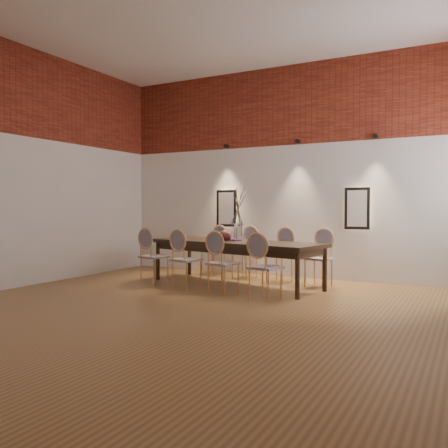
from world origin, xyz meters
The scene contains 23 objects.
floor centered at (0.00, 0.00, -0.01)m, with size 7.00×7.00×0.02m, color olive.
wall_back centered at (0.00, 3.55, 2.00)m, with size 7.00×0.10×4.00m, color silver.
wall_left centered at (-3.55, 0.00, 2.00)m, with size 0.10×7.00×4.00m, color silver.
brick_band_back centered at (0.00, 3.48, 3.25)m, with size 7.00×0.02×1.50m, color maroon.
brick_band_left centered at (-3.48, 0.00, 3.25)m, with size 0.02×7.00×1.50m, color maroon.
niche_left centered at (-1.30, 3.45, 1.30)m, with size 0.36×0.06×0.66m, color #FFEAC6.
niche_right centered at (1.30, 3.45, 1.30)m, with size 0.36×0.06×0.66m, color #FFEAC6.
spot_fixture_left centered at (-1.30, 3.42, 2.55)m, with size 0.08×0.08×0.10m, color black.
spot_fixture_mid centered at (0.20, 3.42, 2.55)m, with size 0.08×0.08×0.10m, color black.
spot_fixture_right centered at (1.60, 3.42, 2.55)m, with size 0.08×0.08×0.10m, color black.
dining_table centered at (-0.45, 2.11, 0.38)m, with size 3.09×0.99×0.75m, color #352214.
chair_near_a centered at (-1.74, 1.58, 0.47)m, with size 0.44×0.44×0.94m, color tan, non-canonical shape.
chair_near_b centered at (-0.98, 1.42, 0.47)m, with size 0.44×0.44×0.94m, color tan, non-canonical shape.
chair_near_c centered at (-0.23, 1.27, 0.47)m, with size 0.44×0.44×0.94m, color tan, non-canonical shape.
chair_near_d centered at (0.53, 1.11, 0.47)m, with size 0.44×0.44×0.94m, color tan, non-canonical shape.
chair_far_a centered at (-1.43, 3.10, 0.47)m, with size 0.44×0.44×0.94m, color tan, non-canonical shape.
chair_far_b centered at (-0.67, 2.95, 0.47)m, with size 0.44×0.44×0.94m, color tan, non-canonical shape.
chair_far_c centered at (0.09, 2.79, 0.47)m, with size 0.44×0.44×0.94m, color tan, non-canonical shape.
chair_far_d centered at (0.84, 2.63, 0.47)m, with size 0.44×0.44×0.94m, color tan, non-canonical shape.
vase centered at (-0.39, 2.09, 0.90)m, with size 0.14×0.14×0.30m, color silver.
dried_branches centered at (-0.39, 2.09, 1.35)m, with size 0.50×0.50×0.70m, color #4B382A, non-canonical shape.
bowl centered at (-0.63, 2.09, 0.84)m, with size 0.24×0.24×0.18m, color #592218.
book centered at (-0.52, 2.16, 0.77)m, with size 0.26×0.18×0.03m, color #7F2872.
Camera 1 is at (3.12, -5.05, 1.32)m, focal length 38.00 mm.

